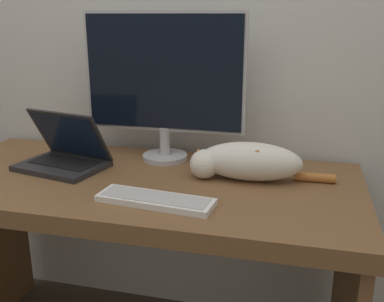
# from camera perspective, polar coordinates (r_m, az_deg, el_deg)

# --- Properties ---
(wall_back) EXTENTS (6.40, 0.06, 2.60)m
(wall_back) POSITION_cam_1_polar(r_m,az_deg,el_deg) (1.91, -2.71, 15.86)
(wall_back) COLOR silver
(wall_back) RESTS_ON ground_plane
(desk) EXTENTS (1.56, 0.72, 0.78)m
(desk) POSITION_cam_1_polar(r_m,az_deg,el_deg) (1.68, -6.55, -8.57)
(desk) COLOR brown
(desk) RESTS_ON ground_plane
(monitor) EXTENTS (0.64, 0.18, 0.58)m
(monitor) POSITION_cam_1_polar(r_m,az_deg,el_deg) (1.75, -3.61, 8.96)
(monitor) COLOR #B2B2B7
(monitor) RESTS_ON desk
(laptop) EXTENTS (0.35, 0.29, 0.22)m
(laptop) POSITION_cam_1_polar(r_m,az_deg,el_deg) (1.78, -15.88, -0.60)
(laptop) COLOR #232326
(laptop) RESTS_ON desk
(external_keyboard) EXTENTS (0.38, 0.15, 0.02)m
(external_keyboard) POSITION_cam_1_polar(r_m,az_deg,el_deg) (1.40, -4.66, -6.21)
(external_keyboard) COLOR white
(external_keyboard) RESTS_ON desk
(cat) EXTENTS (0.51, 0.15, 0.14)m
(cat) POSITION_cam_1_polar(r_m,az_deg,el_deg) (1.58, 6.84, -1.25)
(cat) COLOR silver
(cat) RESTS_ON desk
(small_toy) EXTENTS (0.04, 0.04, 0.04)m
(small_toy) POSITION_cam_1_polar(r_m,az_deg,el_deg) (1.72, 9.83, -1.58)
(small_toy) COLOR gold
(small_toy) RESTS_ON desk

